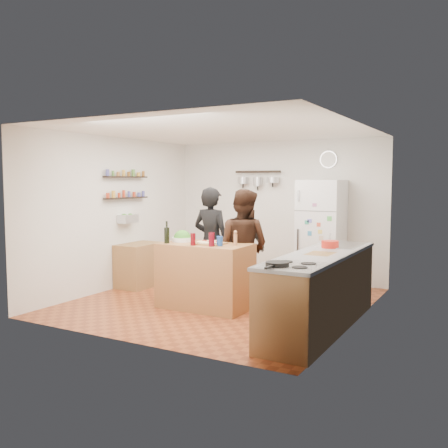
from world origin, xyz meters
The scene contains 26 objects.
room_shell centered at (0.00, 0.39, 1.25)m, with size 4.20×4.20×4.20m.
prep_island centered at (-0.03, -0.39, 0.46)m, with size 1.25×0.72×0.91m, color #925F35.
pizza_board centered at (0.05, -0.41, 0.92)m, with size 0.42×0.34×0.02m, color brown.
pizza centered at (0.05, -0.41, 0.94)m, with size 0.34×0.34×0.02m, color beige.
salad_bowl centered at (-0.45, -0.34, 0.94)m, with size 0.30×0.30×0.06m, color silver.
wine_bottle centered at (-0.53, -0.61, 1.02)m, with size 0.07×0.07×0.22m, color black.
wine_glass_near centered at (-0.08, -0.63, 0.99)m, with size 0.07×0.07×0.17m, color #55070D.
wine_glass_far centered at (0.19, -0.59, 1.00)m, with size 0.08×0.08×0.19m, color #570712.
pepper_mill centered at (0.42, -0.34, 0.99)m, with size 0.05×0.05×0.16m, color #A66C45.
salt_canister centered at (0.27, -0.51, 0.98)m, with size 0.08×0.08×0.13m, color navy.
person_left centered at (-0.30, 0.24, 0.85)m, with size 0.62×0.40×1.69m, color black.
person_center centered at (0.30, 0.13, 0.83)m, with size 0.81×0.63×1.67m, color black.
person_back centered at (0.08, 0.63, 0.77)m, with size 0.90×0.38×1.54m, color #2D2B28.
counter_run centered at (1.70, -0.55, 0.45)m, with size 0.63×2.63×0.90m, color #9E7042.
stove_top centered at (1.70, -1.50, 0.91)m, with size 0.60×0.62×0.02m, color white.
skillet centered at (1.60, -1.66, 0.94)m, with size 0.24×0.24×0.05m, color black.
sink centered at (1.70, 0.30, 0.92)m, with size 0.50×0.80×0.03m, color silver.
cutting_board centered at (1.70, -0.58, 0.91)m, with size 0.30×0.40×0.02m, color olive.
red_bowl centered at (1.65, -0.04, 0.97)m, with size 0.22×0.22×0.09m, color red.
fridge centered at (0.95, 1.75, 0.90)m, with size 0.70×0.68×1.80m, color white.
wall_clock centered at (0.95, 2.08, 2.15)m, with size 0.30×0.30×0.03m, color silver.
spice_shelf_lower centered at (-1.93, 0.20, 1.50)m, with size 0.12×1.00×0.03m, color black.
spice_shelf_upper centered at (-1.93, 0.20, 1.85)m, with size 0.12×1.00×0.03m, color black.
produce_basket centered at (-1.90, 0.20, 1.15)m, with size 0.18×0.35×0.14m, color silver.
side_table centered at (-1.74, 0.29, 0.36)m, with size 0.50×0.80×0.73m, color olive.
pot_rack centered at (-0.35, 2.00, 1.95)m, with size 0.90×0.04×0.04m, color black.
Camera 1 is at (3.56, -6.31, 1.79)m, focal length 40.00 mm.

